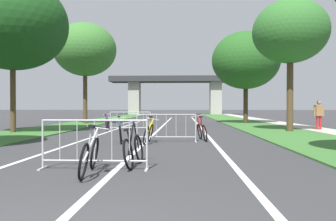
{
  "coord_description": "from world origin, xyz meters",
  "views": [
    {
      "loc": [
        1.39,
        -2.5,
        1.31
      ],
      "look_at": [
        0.54,
        16.73,
        1.11
      ],
      "focal_mm": 35.67,
      "sensor_mm": 36.0,
      "label": 1
    }
  ],
  "objects_px": {
    "bicycle_yellow_4": "(149,133)",
    "pedestrian_waiting": "(319,112)",
    "crowd_barrier_nearest": "(94,145)",
    "bicycle_red_5": "(202,131)",
    "crowd_barrier_second": "(166,128)",
    "crowd_barrier_third": "(130,121)",
    "bicycle_silver_0": "(90,155)",
    "tree_right_maple_mid": "(290,32)",
    "bicycle_black_3": "(134,150)",
    "tree_left_oak_mid": "(85,50)",
    "bicycle_teal_2": "(120,133)",
    "tree_right_cypress_far": "(246,60)",
    "tree_left_pine_near": "(13,24)",
    "bicycle_purple_1": "(107,124)"
  },
  "relations": [
    {
      "from": "crowd_barrier_third",
      "to": "tree_right_cypress_far",
      "type": "bearing_deg",
      "value": 46.9
    },
    {
      "from": "crowd_barrier_nearest",
      "to": "bicycle_black_3",
      "type": "height_order",
      "value": "crowd_barrier_nearest"
    },
    {
      "from": "tree_left_pine_near",
      "to": "crowd_barrier_third",
      "type": "distance_m",
      "value": 7.71
    },
    {
      "from": "tree_left_pine_near",
      "to": "crowd_barrier_third",
      "type": "bearing_deg",
      "value": 17.73
    },
    {
      "from": "bicycle_red_5",
      "to": "tree_right_cypress_far",
      "type": "bearing_deg",
      "value": 63.66
    },
    {
      "from": "tree_right_maple_mid",
      "to": "crowd_barrier_second",
      "type": "bearing_deg",
      "value": -140.18
    },
    {
      "from": "crowd_barrier_nearest",
      "to": "bicycle_red_5",
      "type": "relative_size",
      "value": 1.41
    },
    {
      "from": "bicycle_teal_2",
      "to": "pedestrian_waiting",
      "type": "relative_size",
      "value": 0.98
    },
    {
      "from": "tree_right_maple_mid",
      "to": "bicycle_red_5",
      "type": "height_order",
      "value": "tree_right_maple_mid"
    },
    {
      "from": "tree_right_cypress_far",
      "to": "bicycle_black_3",
      "type": "height_order",
      "value": "tree_right_cypress_far"
    },
    {
      "from": "bicycle_silver_0",
      "to": "tree_right_maple_mid",
      "type": "bearing_deg",
      "value": 51.69
    },
    {
      "from": "tree_left_oak_mid",
      "to": "bicycle_yellow_4",
      "type": "bearing_deg",
      "value": -65.15
    },
    {
      "from": "bicycle_yellow_4",
      "to": "pedestrian_waiting",
      "type": "height_order",
      "value": "pedestrian_waiting"
    },
    {
      "from": "tree_right_maple_mid",
      "to": "bicycle_teal_2",
      "type": "relative_size",
      "value": 4.24
    },
    {
      "from": "bicycle_red_5",
      "to": "bicycle_yellow_4",
      "type": "bearing_deg",
      "value": -159.83
    },
    {
      "from": "tree_left_pine_near",
      "to": "bicycle_teal_2",
      "type": "xyz_separation_m",
      "value": [
        6.22,
        -4.22,
        -5.1
      ]
    },
    {
      "from": "bicycle_silver_0",
      "to": "pedestrian_waiting",
      "type": "xyz_separation_m",
      "value": [
        9.27,
        12.22,
        0.64
      ]
    },
    {
      "from": "tree_left_pine_near",
      "to": "crowd_barrier_nearest",
      "type": "xyz_separation_m",
      "value": [
        6.65,
        -9.42,
        -4.95
      ]
    },
    {
      "from": "crowd_barrier_second",
      "to": "bicycle_yellow_4",
      "type": "distance_m",
      "value": 0.83
    },
    {
      "from": "crowd_barrier_second",
      "to": "bicycle_yellow_4",
      "type": "bearing_deg",
      "value": -138.01
    },
    {
      "from": "tree_right_maple_mid",
      "to": "bicycle_purple_1",
      "type": "height_order",
      "value": "tree_right_maple_mid"
    },
    {
      "from": "tree_right_cypress_far",
      "to": "pedestrian_waiting",
      "type": "bearing_deg",
      "value": -72.36
    },
    {
      "from": "pedestrian_waiting",
      "to": "crowd_barrier_third",
      "type": "bearing_deg",
      "value": -8.55
    },
    {
      "from": "tree_left_pine_near",
      "to": "bicycle_black_3",
      "type": "xyz_separation_m",
      "value": [
        7.42,
        -9.01,
        -5.1
      ]
    },
    {
      "from": "tree_left_pine_near",
      "to": "crowd_barrier_second",
      "type": "bearing_deg",
      "value": -25.79
    },
    {
      "from": "bicycle_black_3",
      "to": "pedestrian_waiting",
      "type": "height_order",
      "value": "pedestrian_waiting"
    },
    {
      "from": "tree_right_cypress_far",
      "to": "bicycle_purple_1",
      "type": "bearing_deg",
      "value": -139.4
    },
    {
      "from": "tree_left_pine_near",
      "to": "bicycle_silver_0",
      "type": "bearing_deg",
      "value": -56.01
    },
    {
      "from": "bicycle_silver_0",
      "to": "bicycle_red_5",
      "type": "relative_size",
      "value": 1.1
    },
    {
      "from": "crowd_barrier_nearest",
      "to": "bicycle_silver_0",
      "type": "relative_size",
      "value": 1.28
    },
    {
      "from": "bicycle_red_5",
      "to": "pedestrian_waiting",
      "type": "height_order",
      "value": "pedestrian_waiting"
    },
    {
      "from": "bicycle_purple_1",
      "to": "bicycle_teal_2",
      "type": "height_order",
      "value": "bicycle_teal_2"
    },
    {
      "from": "bicycle_silver_0",
      "to": "crowd_barrier_third",
      "type": "bearing_deg",
      "value": 90.15
    },
    {
      "from": "crowd_barrier_third",
      "to": "bicycle_red_5",
      "type": "bearing_deg",
      "value": -54.36
    },
    {
      "from": "crowd_barrier_second",
      "to": "bicycle_purple_1",
      "type": "height_order",
      "value": "crowd_barrier_second"
    },
    {
      "from": "tree_left_pine_near",
      "to": "bicycle_red_5",
      "type": "xyz_separation_m",
      "value": [
        9.26,
        -3.26,
        -5.1
      ]
    },
    {
      "from": "bicycle_silver_0",
      "to": "bicycle_yellow_4",
      "type": "height_order",
      "value": "bicycle_yellow_4"
    },
    {
      "from": "crowd_barrier_second",
      "to": "bicycle_silver_0",
      "type": "xyz_separation_m",
      "value": [
        -1.19,
        -6.13,
        -0.14
      ]
    },
    {
      "from": "tree_left_oak_mid",
      "to": "tree_right_cypress_far",
      "type": "distance_m",
      "value": 12.67
    },
    {
      "from": "tree_left_pine_near",
      "to": "pedestrian_waiting",
      "type": "distance_m",
      "value": 16.74
    },
    {
      "from": "crowd_barrier_second",
      "to": "crowd_barrier_third",
      "type": "bearing_deg",
      "value": 111.94
    },
    {
      "from": "tree_left_pine_near",
      "to": "bicycle_silver_0",
      "type": "height_order",
      "value": "tree_left_pine_near"
    },
    {
      "from": "pedestrian_waiting",
      "to": "bicycle_black_3",
      "type": "bearing_deg",
      "value": 41.65
    },
    {
      "from": "bicycle_red_5",
      "to": "bicycle_purple_1",
      "type": "bearing_deg",
      "value": 123.18
    },
    {
      "from": "tree_left_pine_near",
      "to": "bicycle_teal_2",
      "type": "height_order",
      "value": "tree_left_pine_near"
    },
    {
      "from": "crowd_barrier_second",
      "to": "crowd_barrier_third",
      "type": "distance_m",
      "value": 6.05
    },
    {
      "from": "bicycle_black_3",
      "to": "pedestrian_waiting",
      "type": "relative_size",
      "value": 0.98
    },
    {
      "from": "crowd_barrier_nearest",
      "to": "bicycle_black_3",
      "type": "bearing_deg",
      "value": 28.27
    },
    {
      "from": "bicycle_purple_1",
      "to": "bicycle_teal_2",
      "type": "distance_m",
      "value": 6.78
    },
    {
      "from": "tree_right_maple_mid",
      "to": "tree_right_cypress_far",
      "type": "xyz_separation_m",
      "value": [
        -0.66,
        8.78,
        -0.26
      ]
    }
  ]
}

